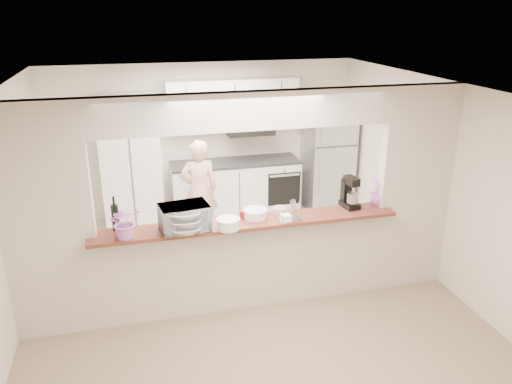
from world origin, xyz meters
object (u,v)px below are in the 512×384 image
object	(u,v)px
toaster_oven	(184,217)
stand_mixer	(350,193)
person	(199,192)
refrigerator	(328,160)

from	to	relation	value
toaster_oven	stand_mixer	world-z (taller)	stand_mixer
toaster_oven	person	xyz separation A→B (m)	(0.43, 2.00, -0.46)
refrigerator	person	xyz separation A→B (m)	(-2.32, -0.75, -0.08)
toaster_oven	person	bearing A→B (deg)	69.82
stand_mixer	person	world-z (taller)	person
toaster_oven	stand_mixer	bearing A→B (deg)	-3.23
person	toaster_oven	bearing A→B (deg)	73.07
refrigerator	stand_mixer	xyz separation A→B (m)	(-0.80, -2.59, 0.41)
toaster_oven	person	distance (m)	2.09
refrigerator	toaster_oven	distance (m)	3.91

